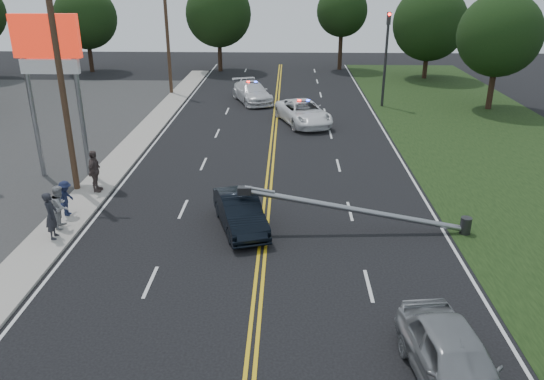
{
  "coord_description": "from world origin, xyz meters",
  "views": [
    {
      "loc": [
        0.92,
        -11.33,
        9.76
      ],
      "look_at": [
        0.31,
        8.24,
        1.7
      ],
      "focal_mm": 35.0,
      "sensor_mm": 36.0,
      "label": 1
    }
  ],
  "objects_px": {
    "bystander_d": "(95,171)",
    "bystander_a": "(51,215)",
    "bystander_b": "(60,206)",
    "fallen_streetlight": "(369,212)",
    "utility_pole_mid": "(62,85)",
    "bystander_c": "(66,198)",
    "utility_pole_far": "(167,33)",
    "waiting_sedan": "(454,362)",
    "crashed_sedan": "(240,212)",
    "emergency_a": "(303,112)",
    "traffic_signal": "(386,51)",
    "pylon_sign": "(49,58)",
    "emergency_b": "(252,92)"
  },
  "relations": [
    {
      "from": "bystander_d",
      "to": "bystander_a",
      "type": "bearing_deg",
      "value": -178.62
    },
    {
      "from": "bystander_b",
      "to": "bystander_d",
      "type": "distance_m",
      "value": 3.78
    },
    {
      "from": "fallen_streetlight",
      "to": "bystander_d",
      "type": "bearing_deg",
      "value": 163.32
    },
    {
      "from": "utility_pole_mid",
      "to": "bystander_c",
      "type": "xyz_separation_m",
      "value": [
        0.74,
        -2.98,
        -4.19
      ]
    },
    {
      "from": "utility_pole_far",
      "to": "waiting_sedan",
      "type": "xyz_separation_m",
      "value": [
        14.33,
        -34.65,
        -4.29
      ]
    },
    {
      "from": "crashed_sedan",
      "to": "emergency_a",
      "type": "distance_m",
      "value": 16.61
    },
    {
      "from": "utility_pole_far",
      "to": "traffic_signal",
      "type": "bearing_deg",
      "value": -12.89
    },
    {
      "from": "traffic_signal",
      "to": "bystander_a",
      "type": "height_order",
      "value": "traffic_signal"
    },
    {
      "from": "bystander_a",
      "to": "bystander_d",
      "type": "distance_m",
      "value": 4.77
    },
    {
      "from": "utility_pole_mid",
      "to": "bystander_a",
      "type": "distance_m",
      "value": 6.55
    },
    {
      "from": "pylon_sign",
      "to": "bystander_b",
      "type": "height_order",
      "value": "pylon_sign"
    },
    {
      "from": "pylon_sign",
      "to": "crashed_sedan",
      "type": "distance_m",
      "value": 12.32
    },
    {
      "from": "traffic_signal",
      "to": "crashed_sedan",
      "type": "height_order",
      "value": "traffic_signal"
    },
    {
      "from": "traffic_signal",
      "to": "emergency_a",
      "type": "height_order",
      "value": "traffic_signal"
    },
    {
      "from": "fallen_streetlight",
      "to": "emergency_a",
      "type": "height_order",
      "value": "fallen_streetlight"
    },
    {
      "from": "emergency_b",
      "to": "bystander_b",
      "type": "xyz_separation_m",
      "value": [
        -6.23,
        -23.2,
        0.22
      ]
    },
    {
      "from": "traffic_signal",
      "to": "bystander_c",
      "type": "xyz_separation_m",
      "value": [
        -16.76,
        -20.98,
        -3.31
      ]
    },
    {
      "from": "emergency_b",
      "to": "utility_pole_mid",
      "type": "bearing_deg",
      "value": -130.94
    },
    {
      "from": "bystander_a",
      "to": "waiting_sedan",
      "type": "bearing_deg",
      "value": -127.98
    },
    {
      "from": "fallen_streetlight",
      "to": "waiting_sedan",
      "type": "bearing_deg",
      "value": -83.76
    },
    {
      "from": "utility_pole_far",
      "to": "bystander_b",
      "type": "height_order",
      "value": "utility_pole_far"
    },
    {
      "from": "bystander_b",
      "to": "pylon_sign",
      "type": "bearing_deg",
      "value": 14.47
    },
    {
      "from": "pylon_sign",
      "to": "bystander_d",
      "type": "distance_m",
      "value": 5.89
    },
    {
      "from": "pylon_sign",
      "to": "bystander_d",
      "type": "xyz_separation_m",
      "value": [
        2.38,
        -2.31,
        -4.87
      ]
    },
    {
      "from": "crashed_sedan",
      "to": "bystander_d",
      "type": "bearing_deg",
      "value": 136.54
    },
    {
      "from": "pylon_sign",
      "to": "waiting_sedan",
      "type": "relative_size",
      "value": 1.72
    },
    {
      "from": "emergency_a",
      "to": "bystander_c",
      "type": "relative_size",
      "value": 3.71
    },
    {
      "from": "pylon_sign",
      "to": "bystander_d",
      "type": "relative_size",
      "value": 3.97
    },
    {
      "from": "traffic_signal",
      "to": "bystander_d",
      "type": "relative_size",
      "value": 3.5
    },
    {
      "from": "emergency_b",
      "to": "emergency_a",
      "type": "bearing_deg",
      "value": -79.01
    },
    {
      "from": "fallen_streetlight",
      "to": "bystander_c",
      "type": "distance_m",
      "value": 12.69
    },
    {
      "from": "bystander_a",
      "to": "utility_pole_far",
      "type": "bearing_deg",
      "value": -6.19
    },
    {
      "from": "utility_pole_far",
      "to": "bystander_d",
      "type": "distance_m",
      "value": 22.69
    },
    {
      "from": "bystander_a",
      "to": "bystander_d",
      "type": "bearing_deg",
      "value": -9.04
    },
    {
      "from": "bystander_c",
      "to": "bystander_d",
      "type": "height_order",
      "value": "bystander_d"
    },
    {
      "from": "crashed_sedan",
      "to": "bystander_d",
      "type": "distance_m",
      "value": 7.95
    },
    {
      "from": "fallen_streetlight",
      "to": "emergency_a",
      "type": "distance_m",
      "value": 16.72
    },
    {
      "from": "traffic_signal",
      "to": "fallen_streetlight",
      "type": "distance_m",
      "value": 22.62
    },
    {
      "from": "utility_pole_mid",
      "to": "crashed_sedan",
      "type": "height_order",
      "value": "utility_pole_mid"
    },
    {
      "from": "fallen_streetlight",
      "to": "bystander_b",
      "type": "xyz_separation_m",
      "value": [
        -12.42,
        -0.09,
        0.09
      ]
    },
    {
      "from": "utility_pole_far",
      "to": "bystander_d",
      "type": "xyz_separation_m",
      "value": [
        1.08,
        -22.31,
        -3.96
      ]
    },
    {
      "from": "emergency_a",
      "to": "bystander_d",
      "type": "distance_m",
      "value": 16.37
    },
    {
      "from": "crashed_sedan",
      "to": "pylon_sign",
      "type": "bearing_deg",
      "value": 131.17
    },
    {
      "from": "bystander_c",
      "to": "bystander_d",
      "type": "bearing_deg",
      "value": -4.17
    },
    {
      "from": "crashed_sedan",
      "to": "utility_pole_mid",
      "type": "bearing_deg",
      "value": 137.74
    },
    {
      "from": "utility_pole_mid",
      "to": "bystander_a",
      "type": "relative_size",
      "value": 5.26
    },
    {
      "from": "bystander_a",
      "to": "bystander_b",
      "type": "height_order",
      "value": "bystander_a"
    },
    {
      "from": "pylon_sign",
      "to": "traffic_signal",
      "type": "bearing_deg",
      "value": 40.39
    },
    {
      "from": "utility_pole_mid",
      "to": "bystander_c",
      "type": "height_order",
      "value": "utility_pole_mid"
    },
    {
      "from": "traffic_signal",
      "to": "utility_pole_mid",
      "type": "xyz_separation_m",
      "value": [
        -17.5,
        -18.0,
        0.88
      ]
    }
  ]
}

